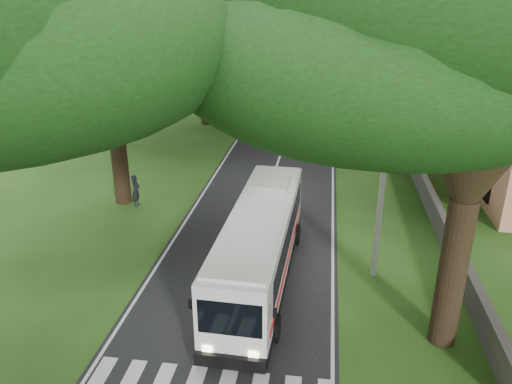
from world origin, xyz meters
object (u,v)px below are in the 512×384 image
pole_near (383,183)px  distant_car_a (270,94)px  pedestrian (136,190)px  distant_car_c (328,67)px  coach_bus (260,243)px  pole_mid (359,89)px  pole_far (350,56)px  distant_car_b (285,78)px

pole_near → distant_car_a: size_ratio=2.00×
pole_near → pedestrian: bearing=156.0°
distant_car_a → pedestrian: (-4.05, -29.39, 0.19)m
distant_car_a → distant_car_c: same height
coach_bus → distant_car_a: bearing=97.9°
pole_mid → distant_car_a: (-8.50, 14.99, -3.47)m
pole_mid → pole_far: size_ratio=1.00×
pole_far → coach_bus: (-4.70, -41.09, -2.44)m
pole_far → pole_near: bearing=-90.0°
distant_car_c → pedestrian: 51.23m
distant_car_a → distant_car_c: size_ratio=0.85×
pole_mid → distant_car_b: pole_mid is taller
pole_mid → pole_far: (0.00, 20.00, 0.00)m
pole_mid → pedestrian: bearing=-131.1°
coach_bus → pole_mid: bearing=79.3°
pole_mid → distant_car_c: 36.09m
pole_near → pole_mid: bearing=90.0°
pole_far → distant_car_c: (-2.51, 15.84, -3.47)m
distant_car_b → distant_car_c: bearing=69.1°
pedestrian → pole_mid: bearing=-41.9°
coach_bus → pedestrian: bearing=141.5°
distant_car_a → distant_car_c: (5.99, 20.85, 0.00)m
coach_bus → distant_car_b: bearing=95.7°
pole_near → coach_bus: pole_near is taller
pole_mid → pole_near: bearing=-90.0°
distant_car_a → distant_car_b: size_ratio=0.91×
distant_car_a → pedestrian: bearing=102.1°
distant_car_a → distant_car_b: distant_car_b is taller
coach_bus → distant_car_a: size_ratio=2.76×
pole_far → distant_car_a: 10.46m
distant_car_c → distant_car_b: bearing=67.2°
pedestrian → coach_bus: bearing=-131.3°
pole_mid → distant_car_a: 17.58m
pole_mid → coach_bus: 21.75m
pole_mid → pedestrian: pole_mid is taller
pole_near → pedestrian: (-12.55, 5.60, -3.28)m
pole_mid → distant_car_c: pole_mid is taller
coach_bus → distant_car_b: (-3.05, 46.27, -0.98)m
pole_near → distant_car_b: size_ratio=1.81×
distant_car_b → pedestrian: size_ratio=2.46×
pole_near → distant_car_c: (-2.51, 55.84, -3.47)m
pole_near → pole_far: 40.00m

